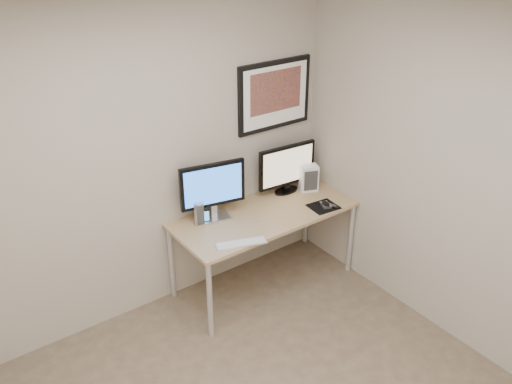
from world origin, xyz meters
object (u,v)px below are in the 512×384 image
(keyboard, at_px, (241,243))
(fan_unit, at_px, (309,178))
(speaker_right, at_px, (213,206))
(framed_art, at_px, (275,95))
(speaker_left, at_px, (199,213))
(phone_dock, at_px, (206,216))
(monitor_tv, at_px, (287,168))
(desk, at_px, (264,219))
(monitor_large, at_px, (213,189))

(keyboard, xyz_separation_m, fan_unit, (1.03, 0.39, 0.11))
(speaker_right, relative_size, fan_unit, 0.78)
(framed_art, distance_m, fan_unit, 0.84)
(speaker_left, relative_size, phone_dock, 1.56)
(speaker_left, distance_m, phone_dock, 0.07)
(speaker_right, distance_m, phone_dock, 0.14)
(speaker_right, bearing_deg, fan_unit, 9.30)
(phone_dock, xyz_separation_m, fan_unit, (1.08, -0.04, 0.06))
(monitor_tv, relative_size, speaker_left, 2.91)
(desk, bearing_deg, speaker_left, 163.08)
(monitor_large, xyz_separation_m, speaker_left, (-0.15, -0.01, -0.18))
(desk, xyz_separation_m, monitor_tv, (0.40, 0.20, 0.31))
(monitor_large, xyz_separation_m, phone_dock, (-0.09, -0.03, -0.22))
(monitor_tv, bearing_deg, speaker_left, -173.81)
(speaker_left, height_order, phone_dock, speaker_left)
(speaker_left, bearing_deg, fan_unit, 7.11)
(desk, height_order, monitor_large, monitor_large)
(framed_art, distance_m, phone_dock, 1.20)
(monitor_tv, relative_size, speaker_right, 3.07)
(framed_art, height_order, fan_unit, framed_art)
(monitor_large, height_order, speaker_left, monitor_large)
(desk, relative_size, keyboard, 4.00)
(framed_art, distance_m, speaker_right, 1.09)
(desk, bearing_deg, monitor_tv, 26.37)
(phone_dock, bearing_deg, framed_art, 32.84)
(keyboard, bearing_deg, monitor_large, 104.72)
(desk, bearing_deg, fan_unit, 10.21)
(framed_art, height_order, monitor_tv, framed_art)
(framed_art, relative_size, keyboard, 1.87)
(monitor_large, bearing_deg, speaker_right, 71.71)
(framed_art, bearing_deg, fan_unit, -43.75)
(framed_art, bearing_deg, phone_dock, -167.40)
(desk, xyz_separation_m, phone_dock, (-0.49, 0.14, 0.13))
(monitor_large, relative_size, monitor_tv, 0.95)
(phone_dock, bearing_deg, monitor_large, 37.99)
(framed_art, xyz_separation_m, monitor_large, (-0.75, -0.16, -0.61))
(monitor_large, xyz_separation_m, keyboard, (-0.04, -0.46, -0.27))
(speaker_right, xyz_separation_m, keyboard, (-0.06, -0.50, -0.09))
(speaker_left, bearing_deg, monitor_tv, 12.07)
(monitor_large, xyz_separation_m, fan_unit, (0.99, -0.07, -0.16))
(desk, relative_size, speaker_left, 8.02)
(keyboard, bearing_deg, desk, 52.65)
(monitor_tv, height_order, speaker_right, monitor_tv)
(framed_art, bearing_deg, monitor_tv, -70.07)
(monitor_large, height_order, phone_dock, monitor_large)
(speaker_right, relative_size, phone_dock, 1.47)
(monitor_tv, height_order, fan_unit, monitor_tv)
(speaker_left, height_order, keyboard, speaker_left)
(monitor_large, distance_m, speaker_right, 0.19)
(framed_art, xyz_separation_m, monitor_tv, (0.05, -0.13, -0.65))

